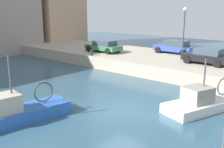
% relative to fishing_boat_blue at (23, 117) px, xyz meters
% --- Properties ---
extents(water_surface, '(80.00, 80.00, 0.00)m').
position_rel_fishing_boat_blue_xyz_m(water_surface, '(4.67, -3.25, -0.16)').
color(water_surface, '#2D5166').
rests_on(water_surface, ground).
extents(quay_wall, '(9.00, 56.00, 1.20)m').
position_rel_fishing_boat_blue_xyz_m(quay_wall, '(16.17, -3.25, 0.44)').
color(quay_wall, '#ADA08C').
rests_on(quay_wall, ground).
extents(fishing_boat_blue, '(6.65, 2.56, 4.39)m').
position_rel_fishing_boat_blue_xyz_m(fishing_boat_blue, '(0.00, 0.00, 0.00)').
color(fishing_boat_blue, '#2D60B7').
rests_on(fishing_boat_blue, ground).
extents(fishing_boat_white, '(6.56, 3.68, 3.93)m').
position_rel_fishing_boat_blue_xyz_m(fishing_boat_white, '(8.46, -6.97, -0.01)').
color(fishing_boat_white, white).
rests_on(fishing_boat_white, ground).
extents(parked_car_black, '(1.87, 3.91, 1.39)m').
position_rel_fishing_boat_blue_xyz_m(parked_car_black, '(15.44, -3.84, 1.75)').
color(parked_car_black, black).
rests_on(parked_car_black, quay_wall).
extents(parked_car_green, '(1.98, 4.23, 1.30)m').
position_rel_fishing_boat_blue_xyz_m(parked_car_green, '(14.56, 7.41, 1.72)').
color(parked_car_green, '#387547').
rests_on(parked_car_green, quay_wall).
extents(parked_car_blue, '(2.06, 4.30, 1.41)m').
position_rel_fishing_boat_blue_xyz_m(parked_car_blue, '(18.86, 0.98, 1.76)').
color(parked_car_blue, '#334C9E').
rests_on(parked_car_blue, quay_wall).
extents(mooring_bollard_mid, '(0.28, 0.28, 0.55)m').
position_rel_fishing_boat_blue_xyz_m(mooring_bollard_mid, '(12.02, 6.75, 1.32)').
color(mooring_bollard_mid, '#2D2D33').
rests_on(mooring_bollard_mid, quay_wall).
extents(quay_streetlamp, '(0.36, 0.36, 4.83)m').
position_rel_fishing_boat_blue_xyz_m(quay_streetlamp, '(17.67, -0.52, 4.30)').
color(quay_streetlamp, '#38383D').
rests_on(quay_streetlamp, quay_wall).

